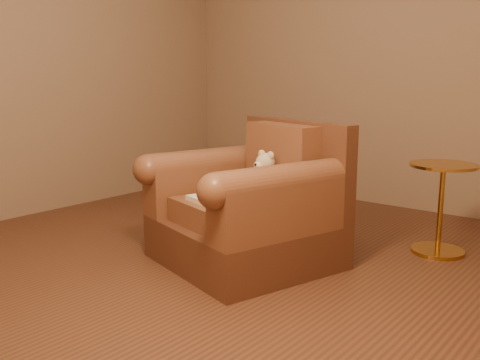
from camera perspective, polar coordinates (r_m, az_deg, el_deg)
The scene contains 5 objects.
floor at distance 3.69m, azimuth -1.39°, elevation -7.73°, with size 4.00×4.00×0.00m, color brown.
armchair at distance 3.44m, azimuth 1.13°, elevation -3.10°, with size 1.22×1.19×0.90m.
teddy_bear at distance 3.43m, azimuth 2.37°, elevation 0.18°, with size 0.21×0.25×0.30m.
guidebook at distance 3.24m, azimuth -2.43°, elevation -2.21°, with size 0.43×0.33×0.03m.
side_table at distance 3.84m, azimuth 20.62°, elevation -2.57°, with size 0.44×0.44×0.62m.
Camera 1 is at (2.26, -2.66, 1.19)m, focal length 40.00 mm.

